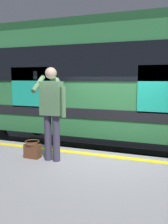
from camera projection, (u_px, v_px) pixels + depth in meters
ground_plane at (107, 189)px, 5.43m from camera, size 24.59×24.59×0.00m
safety_line at (103, 156)px, 5.04m from camera, size 16.00×0.16×0.01m
track_rail_near at (120, 164)px, 6.80m from camera, size 21.23×0.08×0.16m
track_rail_far at (129, 150)px, 8.13m from camera, size 21.23×0.08×0.16m
train_carriage at (107, 78)px, 7.34m from camera, size 9.94×3.03×3.84m
passenger at (52, 106)px, 4.62m from camera, size 0.57×0.55×1.80m
handbag at (33, 150)px, 4.89m from camera, size 0.32×0.29×0.35m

